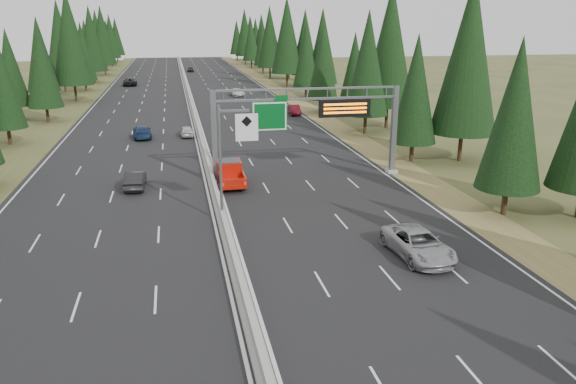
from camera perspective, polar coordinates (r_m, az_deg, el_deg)
The scene contains 19 objects.
road at distance 92.27m, azimuth -9.76°, elevation 8.51°, with size 32.00×260.00×0.08m, color black.
shoulder_right at distance 94.50m, azimuth 1.21°, elevation 8.94°, with size 3.60×260.00×0.06m, color olive.
shoulder_left at distance 93.44m, azimuth -20.82°, elevation 7.75°, with size 3.60×260.00×0.06m, color #3E4721.
median_barrier at distance 92.22m, azimuth -9.77°, elevation 8.74°, with size 0.70×260.00×0.85m.
sign_gantry at distance 48.29m, azimuth 2.72°, elevation 7.45°, with size 16.75×0.98×7.80m.
hov_sign_pole at distance 37.39m, azimuth -6.02°, elevation 3.71°, with size 2.80×0.50×8.00m.
tree_row_right at distance 86.38m, azimuth 5.51°, elevation 14.11°, with size 11.22×240.23×18.49m.
tree_row_left at distance 85.62m, azimuth -25.04°, elevation 12.56°, with size 11.68×240.49×18.34m.
silver_minivan at distance 33.52m, azimuth 13.08°, elevation -5.16°, with size 2.63×5.69×1.58m, color #99999D.
red_pickup at distance 47.54m, azimuth -5.94°, elevation 2.10°, with size 2.06×5.76×1.88m.
car_ahead_green at distance 76.82m, azimuth -3.10°, elevation 7.64°, with size 1.73×4.29×1.46m, color #13552E.
car_ahead_dkred at distance 82.97m, azimuth 0.67°, elevation 8.33°, with size 1.46×4.19×1.38m, color #500B15.
car_ahead_dkgrey at distance 81.78m, azimuth -2.37°, elevation 8.20°, with size 1.97×4.85×1.41m, color black.
car_ahead_white at distance 104.82m, azimuth -5.20°, elevation 10.07°, with size 2.21×4.79×1.33m, color silver.
car_ahead_far at distance 157.36m, azimuth -9.88°, elevation 12.18°, with size 1.54×3.83×1.31m, color black.
car_onc_near at distance 47.63m, azimuth -15.26°, elevation 1.21°, with size 1.51×4.34×1.43m, color black.
car_onc_blue at distance 68.35m, azimuth -14.60°, elevation 5.95°, with size 2.05×5.05×1.47m, color navy.
car_onc_white at distance 68.11m, azimuth -10.27°, elevation 6.11°, with size 1.50×3.72×1.27m, color beige.
car_onc_far at distance 126.05m, azimuth -15.74°, elevation 10.74°, with size 2.72×5.91×1.64m, color black.
Camera 1 is at (-2.81, -11.28, 13.25)m, focal length 35.00 mm.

